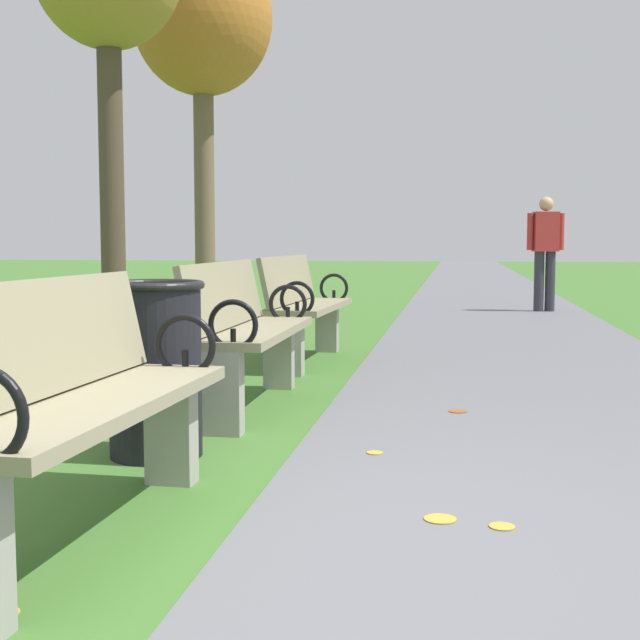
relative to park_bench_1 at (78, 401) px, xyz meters
name	(u,v)px	position (x,y,z in m)	size (l,w,h in m)	color
ground_plane	(227,543)	(0.50, 0.05, -0.49)	(80.00, 80.00, 0.00)	#42722D
paved_walkway	(480,284)	(1.80, 18.05, -0.48)	(2.60, 44.00, 0.02)	slate
park_bench_1	(78,401)	(0.00, 0.00, 0.00)	(0.53, 1.62, 0.90)	gray
park_bench_2	(246,330)	(0.00, 2.41, 0.00)	(0.48, 1.60, 0.90)	gray
park_bench_3	(304,305)	(0.00, 4.47, 0.00)	(0.54, 1.62, 0.90)	gray
tree_2	(202,24)	(-1.67, 7.24, 3.03)	(1.62, 1.62, 4.47)	brown
pedestrian_walking	(545,247)	(2.50, 10.04, 0.44)	(0.52, 0.28, 1.62)	#2D2D38
trash_bin	(155,368)	(-0.15, 1.19, -0.06)	(0.48, 0.48, 0.84)	black
scattered_leaves	(258,467)	(0.39, 1.00, -0.47)	(4.91, 9.22, 0.02)	gold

